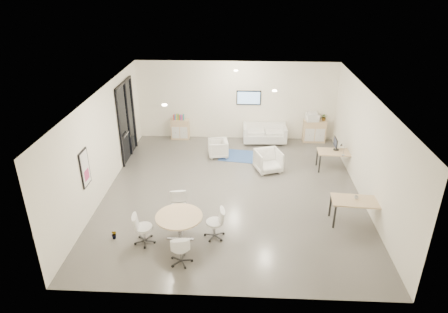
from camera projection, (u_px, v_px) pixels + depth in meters
name	position (u px, v px, depth m)	size (l,w,h in m)	color
room_shell	(233.00, 146.00, 12.05)	(9.60, 10.60, 4.80)	#605D58
glass_door	(127.00, 118.00, 14.54)	(0.09, 1.90, 2.85)	black
artwork	(85.00, 168.00, 10.81)	(0.05, 0.54, 1.04)	black
wall_tv	(249.00, 98.00, 16.00)	(0.98, 0.06, 0.58)	black
ceiling_spots	(228.00, 87.00, 12.14)	(3.14, 4.14, 0.03)	#FFEAC6
sideboard_left	(180.00, 129.00, 16.53)	(0.74, 0.38, 0.83)	tan
sideboard_right	(314.00, 131.00, 16.25)	(0.90, 0.43, 0.90)	tan
books	(179.00, 117.00, 16.31)	(0.43, 0.14, 0.22)	red
printer	(312.00, 117.00, 15.99)	(0.55, 0.48, 0.35)	white
loveseat	(264.00, 134.00, 16.20)	(1.75, 0.93, 0.64)	silver
blue_rug	(242.00, 156.00, 15.12)	(1.66, 1.11, 0.01)	#33569D
armchair_left	(218.00, 147.00, 14.98)	(0.70, 0.66, 0.72)	silver
armchair_right	(268.00, 160.00, 13.86)	(0.83, 0.77, 0.85)	silver
desk_rear	(337.00, 153.00, 13.89)	(1.34, 0.71, 0.68)	tan
desk_front	(357.00, 203.00, 10.93)	(1.42, 0.79, 0.71)	tan
monitor	(336.00, 144.00, 13.90)	(0.20, 0.50, 0.44)	black
round_table	(179.00, 219.00, 10.21)	(1.21, 1.21, 0.74)	tan
meeting_chairs	(180.00, 226.00, 10.31)	(2.46, 2.46, 0.82)	white
plant_cabinet	(324.00, 118.00, 16.02)	(0.27, 0.30, 0.23)	#3F7F3F
plant_floor	(115.00, 237.00, 10.49)	(0.15, 0.27, 0.12)	#3F7F3F
cup	(356.00, 197.00, 10.95)	(0.11, 0.09, 0.11)	white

